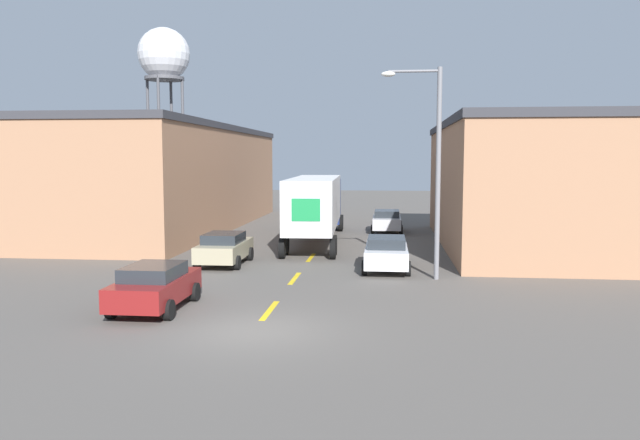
{
  "coord_description": "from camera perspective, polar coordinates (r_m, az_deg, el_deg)",
  "views": [
    {
      "loc": [
        3.74,
        -16.96,
        4.87
      ],
      "look_at": [
        0.63,
        11.67,
        2.04
      ],
      "focal_mm": 35.0,
      "sensor_mm": 36.0,
      "label": 1
    }
  ],
  "objects": [
    {
      "name": "water_tower",
      "position": [
        63.56,
        -14.08,
        14.21
      ],
      "size": [
        4.97,
        4.97,
        17.39
      ],
      "color": "#47474C",
      "rests_on": "ground_plane"
    },
    {
      "name": "street_lamp",
      "position": [
        25.4,
        10.19,
        5.54
      ],
      "size": [
        2.41,
        0.32,
        8.48
      ],
      "color": "slate",
      "rests_on": "ground_plane"
    },
    {
      "name": "parked_car_left_far",
      "position": [
        29.1,
        -8.73,
        -2.53
      ],
      "size": [
        2.04,
        4.17,
        1.48
      ],
      "color": "tan",
      "rests_on": "ground_plane"
    },
    {
      "name": "semi_truck",
      "position": [
        36.88,
        -0.28,
        1.64
      ],
      "size": [
        3.37,
        15.13,
        3.83
      ],
      "rotation": [
        0.0,
        0.0,
        0.04
      ],
      "color": "navy",
      "rests_on": "ground_plane"
    },
    {
      "name": "ground_plane",
      "position": [
        18.04,
        -6.11,
        -10.09
      ],
      "size": [
        160.0,
        160.0,
        0.0
      ],
      "primitive_type": "plane",
      "color": "#56514C"
    },
    {
      "name": "fire_hydrant",
      "position": [
        22.63,
        -17.24,
        -5.9
      ],
      "size": [
        0.22,
        0.22,
        0.92
      ],
      "color": "red",
      "rests_on": "ground_plane"
    },
    {
      "name": "parked_car_right_mid",
      "position": [
        27.44,
        6.08,
        -2.99
      ],
      "size": [
        2.04,
        4.17,
        1.48
      ],
      "color": "silver",
      "rests_on": "ground_plane"
    },
    {
      "name": "parked_car_left_near",
      "position": [
        20.96,
        -14.86,
        -5.82
      ],
      "size": [
        2.04,
        4.17,
        1.48
      ],
      "color": "maroon",
      "rests_on": "ground_plane"
    },
    {
      "name": "warehouse_left",
      "position": [
        45.21,
        -13.22,
        3.83
      ],
      "size": [
        9.07,
        28.39,
        7.18
      ],
      "color": "#9E7051",
      "rests_on": "ground_plane"
    },
    {
      "name": "parked_car_right_far",
      "position": [
        41.7,
        6.13,
        -0.06
      ],
      "size": [
        2.04,
        4.17,
        1.48
      ],
      "color": "#B2B2B7",
      "rests_on": "ground_plane"
    },
    {
      "name": "road_centerline",
      "position": [
        25.62,
        -2.33,
        -5.35
      ],
      "size": [
        0.2,
        13.5,
        0.01
      ],
      "color": "gold",
      "rests_on": "ground_plane"
    },
    {
      "name": "warehouse_right",
      "position": [
        36.72,
        18.92,
        3.12
      ],
      "size": [
        10.18,
        19.75,
        6.94
      ],
      "color": "#9E7051",
      "rests_on": "ground_plane"
    }
  ]
}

